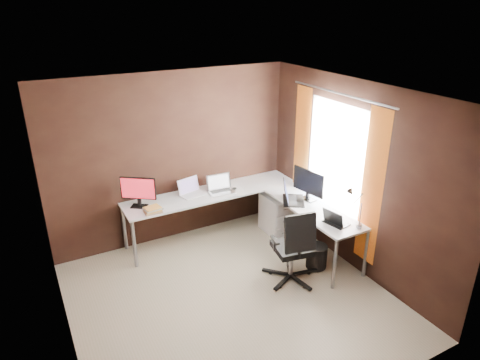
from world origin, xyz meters
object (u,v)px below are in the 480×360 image
object	(u,v)px
monitor_left	(138,190)
laptop_black_small	(335,221)
laptop_silver	(220,188)
laptop_black_big	(291,197)
drawer_pedestal	(278,213)
office_chair	(293,260)
desk_lamp	(354,203)
book_stack	(153,210)
laptop_white	(191,191)
wastebasket	(317,256)
monitor_right	(308,183)

from	to	relation	value
monitor_left	laptop_black_small	xyz separation A→B (m)	(2.04, -1.69, -0.20)
laptop_silver	laptop_black_big	distance (m)	1.07
laptop_silver	drawer_pedestal	bearing A→B (deg)	-17.13
laptop_black_big	office_chair	distance (m)	0.97
laptop_black_small	desk_lamp	size ratio (longest dim) A/B	0.65
laptop_black_big	book_stack	xyz separation A→B (m)	(-1.83, 0.60, -0.02)
laptop_white	laptop_black_big	world-z (taller)	laptop_black_big
laptop_black_small	office_chair	distance (m)	0.73
desk_lamp	office_chair	bearing A→B (deg)	165.26
laptop_silver	monitor_left	bearing A→B (deg)	-179.95
laptop_silver	wastebasket	size ratio (longest dim) A/B	1.21
monitor_left	desk_lamp	size ratio (longest dim) A/B	0.82
monitor_right	laptop_black_small	distance (m)	0.78
monitor_right	laptop_black_small	bearing A→B (deg)	160.25
laptop_black_small	office_chair	bearing A→B (deg)	66.19
laptop_black_big	book_stack	world-z (taller)	laptop_black_big
drawer_pedestal	wastebasket	distance (m)	1.10
wastebasket	laptop_silver	bearing A→B (deg)	118.12
laptop_black_small	office_chair	world-z (taller)	office_chair
wastebasket	laptop_black_big	bearing A→B (deg)	92.01
monitor_right	monitor_left	bearing A→B (deg)	56.27
laptop_silver	laptop_black_big	bearing A→B (deg)	-42.73
laptop_white	wastebasket	size ratio (longest dim) A/B	1.24
drawer_pedestal	laptop_silver	bearing A→B (deg)	158.82
wastebasket	desk_lamp	bearing A→B (deg)	-57.63
laptop_white	laptop_silver	distance (m)	0.44
drawer_pedestal	monitor_right	distance (m)	0.88
drawer_pedestal	office_chair	world-z (taller)	office_chair
laptop_silver	laptop_black_big	xyz separation A→B (m)	(0.73, -0.78, 0.01)
laptop_silver	wastebasket	xyz separation A→B (m)	(0.75, -1.41, -0.62)
laptop_white	drawer_pedestal	bearing A→B (deg)	-32.20
monitor_left	book_stack	world-z (taller)	monitor_left
monitor_left	office_chair	world-z (taller)	monitor_left
office_chair	laptop_black_big	bearing A→B (deg)	69.21
monitor_left	office_chair	bearing A→B (deg)	-10.80
monitor_left	laptop_black_big	bearing A→B (deg)	11.63
laptop_silver	laptop_black_big	size ratio (longest dim) A/B	0.76
drawer_pedestal	monitor_left	xyz separation A→B (m)	(-2.04, 0.41, 0.67)
book_stack	monitor_right	bearing A→B (deg)	-18.42
monitor_right	laptop_silver	world-z (taller)	monitor_right
office_chair	monitor_right	bearing A→B (deg)	53.91
drawer_pedestal	office_chair	bearing A→B (deg)	-115.00
laptop_white	laptop_silver	bearing A→B (deg)	-27.92
monitor_right	laptop_white	distance (m)	1.71
monitor_left	laptop_black_small	bearing A→B (deg)	-3.94
monitor_right	laptop_white	bearing A→B (deg)	44.82
drawer_pedestal	desk_lamp	world-z (taller)	desk_lamp
laptop_white	laptop_black_big	size ratio (longest dim) A/B	0.78
monitor_left	book_stack	distance (m)	0.35
monitor_right	desk_lamp	distance (m)	0.90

